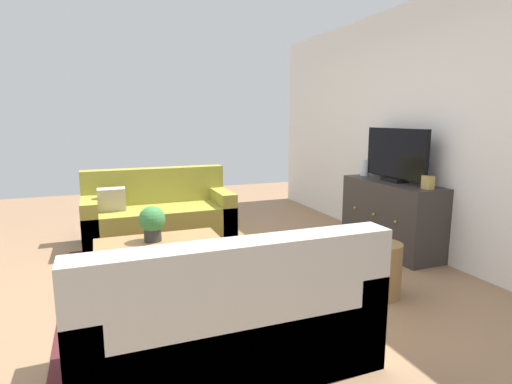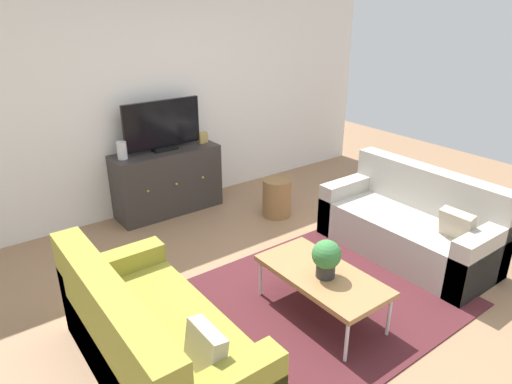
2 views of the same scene
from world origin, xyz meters
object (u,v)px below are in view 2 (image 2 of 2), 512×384
Objects in this scene: flat_screen_tv at (162,126)px; glass_vase at (122,150)px; coffee_table at (322,276)px; mantel_clock at (203,138)px; tv_console at (168,181)px; wicker_basket at (277,198)px; couch_left_side at (149,345)px; couch_right_side at (412,226)px; potted_plant at (326,257)px.

flat_screen_tv reaches higher than glass_vase.
coffee_table is 8.30× the size of mantel_clock.
glass_vase reaches higher than coffee_table.
wicker_basket is (0.98, -0.88, -0.16)m from tv_console.
tv_console is at bearing 91.45° from coffee_table.
wicker_basket is at bearing 61.51° from coffee_table.
flat_screen_tv is 4.75× the size of glass_vase.
couch_left_side is 2.85m from flat_screen_tv.
glass_vase reaches higher than wicker_basket.
mantel_clock is at bearing 51.99° from couch_left_side.
couch_left_side and couch_right_side have the same top height.
mantel_clock is at bearing 0.00° from glass_vase.
couch_left_side is at bearing -119.49° from tv_console.
couch_right_side is 1.59× the size of coffee_table.
couch_right_side is 5.52× the size of potted_plant.
glass_vase reaches higher than tv_console.
flat_screen_tv is (-1.52, 2.39, 0.78)m from couch_right_side.
couch_right_side is 13.21× the size of mantel_clock.
coffee_table is at bearing -118.49° from wicker_basket.
couch_left_side is 3.76× the size of wicker_basket.
potted_plant is at bearing -9.59° from couch_left_side.
couch_left_side is 5.52× the size of potted_plant.
couch_left_side reaches higher than wicker_basket.
coffee_table is 2.64m from mantel_clock.
glass_vase is 1.85m from wicker_basket.
mantel_clock is (0.51, -0.02, -0.22)m from flat_screen_tv.
tv_console is at bearing 60.51° from couch_left_side.
couch_right_side is at bearing -69.78° from wicker_basket.
wicker_basket is (0.91, 1.68, -0.14)m from coffee_table.
tv_console is at bearing 122.70° from couch_right_side.
coffee_table is at bearing 73.28° from potted_plant.
coffee_table is 2.37× the size of wicker_basket.
couch_right_side is 1.47m from coffee_table.
flat_screen_tv reaches higher than tv_console.
mantel_clock is 1.17m from wicker_basket.
couch_right_side is 1.84× the size of flat_screen_tv.
potted_plant is 0.68× the size of wicker_basket.
couch_left_side is 1.42m from coffee_table.
couch_right_side is 2.82m from tv_console.
glass_vase is 1.03m from mantel_clock.
couch_right_side is 3.76× the size of wicker_basket.
flat_screen_tv is at bearing 91.10° from potted_plant.
mantel_clock reaches higher than coffee_table.
coffee_table is 0.85× the size of tv_console.
potted_plant is 0.33× the size of flat_screen_tv.
couch_right_side is at bearing -49.37° from glass_vase.
couch_left_side reaches higher than potted_plant.
tv_console is (-0.06, 2.56, 0.02)m from coffee_table.
mantel_clock reaches higher than potted_plant.
potted_plant is (-0.01, -0.05, 0.20)m from coffee_table.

